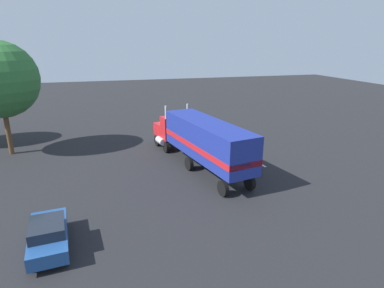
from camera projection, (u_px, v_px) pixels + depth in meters
ground_plane at (174, 145)px, 33.01m from camera, size 120.00×120.00×0.00m
lane_stripe_near at (224, 159)px, 29.13m from camera, size 4.37×0.81×0.01m
lane_stripe_mid at (250, 159)px, 29.07m from camera, size 4.36×0.96×0.01m
semi_truck at (200, 138)px, 26.40m from camera, size 14.37×5.28×4.50m
person_bystander at (215, 143)px, 30.77m from camera, size 0.34×0.45×1.63m
parked_car at (48, 235)px, 16.26m from camera, size 4.57×2.25×1.57m
motorcycle at (252, 165)px, 26.36m from camera, size 1.96×0.97×1.12m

